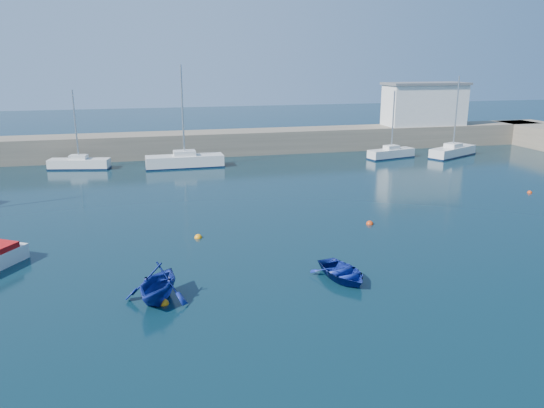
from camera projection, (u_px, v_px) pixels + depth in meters
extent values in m
plane|color=black|center=(314.00, 385.00, 17.95)|extent=(220.00, 220.00, 0.00)
cube|color=#6F6554|center=(186.00, 144.00, 60.62)|extent=(96.00, 4.50, 2.60)
cube|color=silver|center=(424.00, 105.00, 66.71)|extent=(10.00, 4.00, 5.00)
cube|color=silver|center=(79.00, 164.00, 53.29)|extent=(6.13, 2.87, 1.01)
cylinder|color=#B7BABC|center=(75.00, 125.00, 52.26)|extent=(0.15, 0.15, 6.80)
cube|color=silver|center=(185.00, 161.00, 54.02)|extent=(7.82, 2.27, 1.23)
cylinder|color=#B7BABC|center=(183.00, 111.00, 52.68)|extent=(0.18, 0.18, 8.96)
cube|color=silver|center=(391.00, 154.00, 59.02)|extent=(5.76, 2.84, 1.03)
cylinder|color=#B7BABC|center=(393.00, 120.00, 58.04)|extent=(0.15, 0.15, 6.38)
cube|color=silver|center=(453.00, 152.00, 60.08)|extent=(6.94, 4.83, 1.08)
cylinder|color=#B7BABC|center=(456.00, 112.00, 58.91)|extent=(0.16, 0.16, 7.85)
imported|color=navy|center=(342.00, 272.00, 26.54)|extent=(3.03, 3.83, 0.71)
imported|color=navy|center=(158.00, 283.00, 24.00)|extent=(4.09, 4.32, 1.80)
sphere|color=orange|center=(164.00, 304.00, 23.91)|extent=(0.49, 0.49, 0.49)
sphere|color=#B9350D|center=(370.00, 224.00, 35.49)|extent=(0.50, 0.50, 0.50)
sphere|color=orange|center=(198.00, 238.00, 32.78)|extent=(0.48, 0.48, 0.48)
sphere|color=#B9350D|center=(530.00, 193.00, 43.79)|extent=(0.41, 0.41, 0.41)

